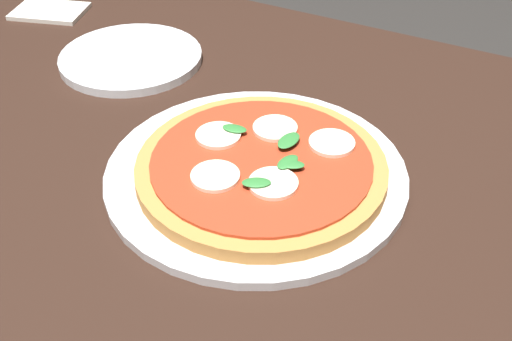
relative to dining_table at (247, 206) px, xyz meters
name	(u,v)px	position (x,y,z in m)	size (l,w,h in m)	color
dining_table	(247,206)	(0.00, 0.00, 0.00)	(1.56, 0.88, 0.73)	black
serving_tray	(256,173)	(-0.03, 0.04, 0.10)	(0.38, 0.38, 0.01)	silver
pizza	(261,166)	(-0.04, 0.04, 0.12)	(0.31, 0.31, 0.03)	#C6843F
plate_white	(131,58)	(0.29, -0.13, 0.10)	(0.23, 0.23, 0.01)	white
napkin	(50,11)	(0.54, -0.21, 0.10)	(0.13, 0.09, 0.01)	white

